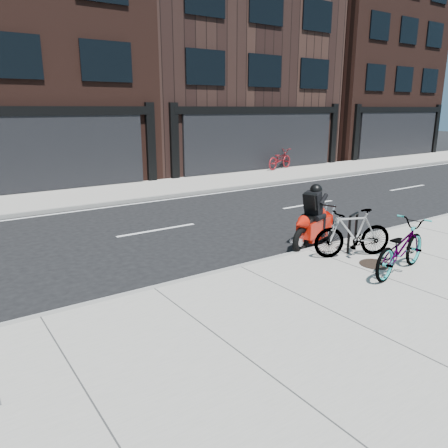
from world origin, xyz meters
TOP-DOWN VIEW (x-y plane):
  - ground at (0.00, 0.00)m, footprint 120.00×120.00m
  - sidewalk_near at (0.00, -5.00)m, footprint 60.00×6.00m
  - sidewalk_far at (0.00, 7.75)m, footprint 60.00×3.50m
  - building_mideast at (10.00, 14.50)m, footprint 12.00×10.00m
  - building_east at (22.00, 14.50)m, footprint 10.00×10.00m
  - bike_rack at (2.76, -2.60)m, footprint 0.51×0.23m
  - bicycle_front at (2.42, -4.06)m, footprint 2.12×1.07m
  - bicycle_rear at (2.45, -2.86)m, footprint 1.86×1.18m
  - motorcycle at (2.66, -1.57)m, footprint 2.08×0.94m
  - bicycle_far at (10.81, 9.00)m, footprint 2.18×1.26m
  - manhole_cover at (2.44, -3.50)m, footprint 0.78×0.78m

SIDE VIEW (x-z plane):
  - ground at x=0.00m, z-range 0.00..0.00m
  - sidewalk_near at x=0.00m, z-range 0.00..0.13m
  - sidewalk_far at x=0.00m, z-range 0.00..0.13m
  - manhole_cover at x=2.44m, z-range 0.13..0.15m
  - motorcycle at x=2.66m, z-range -0.15..1.45m
  - bike_rack at x=2.76m, z-range 0.21..1.10m
  - bicycle_front at x=2.42m, z-range 0.13..1.19m
  - bicycle_rear at x=2.45m, z-range 0.13..1.21m
  - bicycle_far at x=10.81m, z-range 0.13..1.22m
  - building_mideast at x=10.00m, z-range 0.00..12.50m
  - building_east at x=22.00m, z-range 0.00..13.00m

